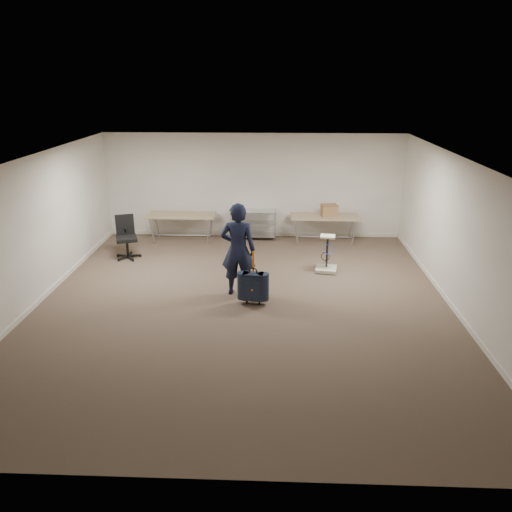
{
  "coord_description": "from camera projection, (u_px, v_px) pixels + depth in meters",
  "views": [
    {
      "loc": [
        0.6,
        -8.8,
        4.17
      ],
      "look_at": [
        0.23,
        0.3,
        0.9
      ],
      "focal_mm": 35.0,
      "sensor_mm": 36.0,
      "label": 1
    }
  ],
  "objects": [
    {
      "name": "wire_shelf",
      "position": [
        253.0,
        223.0,
        13.51
      ],
      "size": [
        1.22,
        0.47,
        0.8
      ],
      "color": "silver",
      "rests_on": "ground"
    },
    {
      "name": "cardboard_box",
      "position": [
        329.0,
        210.0,
        13.06
      ],
      "size": [
        0.45,
        0.37,
        0.3
      ],
      "primitive_type": "cube",
      "rotation": [
        0.0,
        0.0,
        0.16
      ],
      "color": "olive",
      "rests_on": "folding_table_right"
    },
    {
      "name": "folding_table_left",
      "position": [
        182.0,
        216.0,
        13.27
      ],
      "size": [
        1.8,
        0.75,
        0.73
      ],
      "color": "tan",
      "rests_on": "ground"
    },
    {
      "name": "room_shell",
      "position": [
        247.0,
        275.0,
        10.99
      ],
      "size": [
        8.0,
        9.0,
        9.0
      ],
      "color": "beige",
      "rests_on": "ground"
    },
    {
      "name": "office_chair",
      "position": [
        127.0,
        245.0,
        12.13
      ],
      "size": [
        0.63,
        0.64,
        1.04
      ],
      "color": "black",
      "rests_on": "ground"
    },
    {
      "name": "folding_table_right",
      "position": [
        325.0,
        218.0,
        13.12
      ],
      "size": [
        1.8,
        0.75,
        0.73
      ],
      "color": "tan",
      "rests_on": "ground"
    },
    {
      "name": "equipment_cart",
      "position": [
        326.0,
        262.0,
        11.29
      ],
      "size": [
        0.53,
        0.53,
        0.85
      ],
      "color": "beige",
      "rests_on": "ground"
    },
    {
      "name": "suitcase",
      "position": [
        253.0,
        286.0,
        9.61
      ],
      "size": [
        0.42,
        0.27,
        1.08
      ],
      "color": "black",
      "rests_on": "ground"
    },
    {
      "name": "person",
      "position": [
        238.0,
        250.0,
        9.87
      ],
      "size": [
        0.72,
        0.5,
        1.9
      ],
      "primitive_type": "imported",
      "rotation": [
        0.0,
        0.0,
        3.07
      ],
      "color": "black",
      "rests_on": "ground"
    },
    {
      "name": "ground",
      "position": [
        243.0,
        304.0,
        9.71
      ],
      "size": [
        9.0,
        9.0,
        0.0
      ],
      "primitive_type": "plane",
      "color": "#423228",
      "rests_on": "ground"
    }
  ]
}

